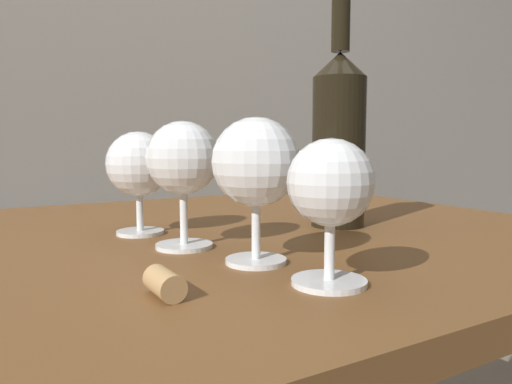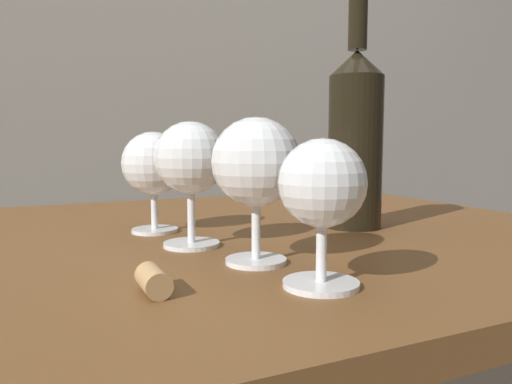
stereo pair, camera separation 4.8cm
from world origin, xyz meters
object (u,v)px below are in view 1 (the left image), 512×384
Objects in this scene: wine_glass_rose at (183,162)px; wine_glass_merlot at (139,167)px; wine_bottle at (339,135)px; wine_glass_pinot at (256,165)px; wine_glass_amber at (331,187)px; cork at (165,283)px.

wine_glass_rose is 1.08× the size of wine_glass_merlot.
wine_bottle reaches higher than wine_glass_rose.
wine_glass_pinot is 1.08× the size of wine_glass_merlot.
wine_glass_pinot is (-0.02, 0.09, 0.01)m from wine_glass_amber.
wine_bottle is 7.96× the size of cork.
wine_bottle is at bearing -17.67° from wine_glass_merlot.
cork is (-0.13, 0.04, -0.07)m from wine_glass_amber.
wine_bottle is at bearing 48.45° from wine_glass_amber.
wine_glass_amber is 0.86× the size of wine_glass_rose.
wine_glass_pinot is 0.11m from wine_glass_rose.
wine_glass_merlot is 0.28m from cork.
wine_glass_pinot is at bearing -75.90° from wine_glass_merlot.
wine_bottle reaches higher than cork.
wine_glass_merlot is (-0.07, 0.30, 0.01)m from wine_glass_amber.
wine_glass_rose reaches higher than wine_glass_amber.
wine_glass_amber is 0.93× the size of wine_glass_merlot.
wine_glass_rose is 0.11m from wine_glass_merlot.
wine_glass_amber reaches higher than cork.
cork is at bearing -103.47° from wine_glass_merlot.
wine_glass_merlot reaches higher than wine_glass_amber.
cork is (-0.12, -0.05, -0.09)m from wine_glass_pinot.
wine_bottle reaches higher than wine_glass_amber.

